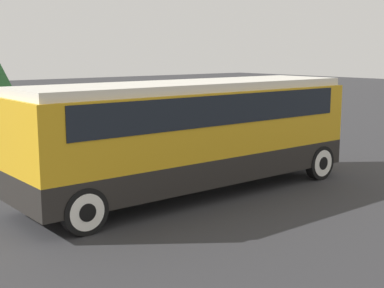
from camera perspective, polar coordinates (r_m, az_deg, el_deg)
The scene contains 3 objects.
ground_plane at distance 14.80m, azimuth 0.00°, elevation -5.27°, with size 120.00×120.00×0.00m, color #2D2D30.
tour_bus at distance 14.49m, azimuth 0.29°, elevation 1.85°, with size 9.80×2.67×3.06m.
parked_car_mid at distance 22.29m, azimuth -11.41°, elevation 1.57°, with size 4.28×1.98×1.43m.
Camera 1 is at (-9.00, -11.10, 3.87)m, focal length 50.00 mm.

